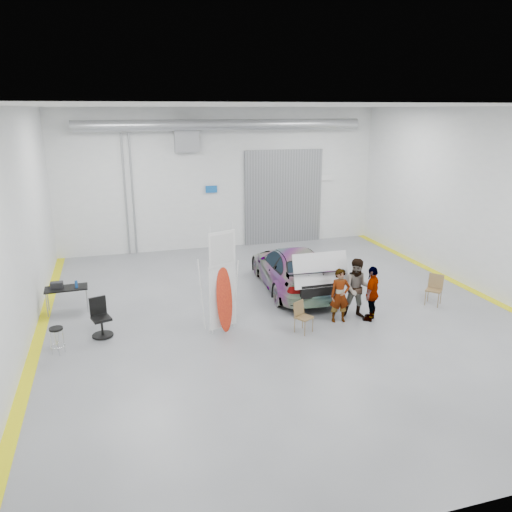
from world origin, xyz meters
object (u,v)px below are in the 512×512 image
object	(u,v)px
person_c	(372,293)
surfboard_display	(221,290)
person_a	(340,296)
sedan_car	(293,269)
folding_chair_near	(304,323)
folding_chair_far	(433,296)
shop_stool	(57,341)
person_b	(358,289)
office_chair	(101,320)
work_table	(64,288)

from	to	relation	value
person_c	surfboard_display	size ratio (longest dim) A/B	0.54
person_a	sedan_car	bearing A→B (deg)	104.06
folding_chair_near	folding_chair_far	distance (m)	4.71
person_c	shop_stool	xyz separation A→B (m)	(-8.59, 0.33, -0.47)
person_c	folding_chair_near	size ratio (longest dim) A/B	1.90
person_b	folding_chair_near	world-z (taller)	person_b
person_b	person_a	bearing A→B (deg)	-148.22
person_a	person_b	distance (m)	0.64
person_c	office_chair	distance (m)	7.61
person_a	folding_chair_near	bearing A→B (deg)	-155.09
folding_chair_far	shop_stool	distance (m)	11.05
sedan_car	person_a	distance (m)	2.95
surfboard_display	shop_stool	xyz separation A→B (m)	(-4.23, -0.12, -0.87)
office_chair	person_c	bearing A→B (deg)	-25.37
folding_chair_near	office_chair	size ratio (longest dim) A/B	0.82
person_c	folding_chair_near	distance (m)	2.27
person_a	shop_stool	xyz separation A→B (m)	(-7.65, 0.17, -0.44)
person_b	person_c	xyz separation A→B (m)	(0.31, -0.28, -0.08)
sedan_car	person_b	distance (m)	2.98
person_b	folding_chair_near	bearing A→B (deg)	-143.61
folding_chair_far	office_chair	bearing A→B (deg)	-136.41
folding_chair_near	office_chair	xyz separation A→B (m)	(-5.32, 1.34, 0.20)
folding_chair_far	folding_chair_near	bearing A→B (deg)	-123.91
sedan_car	shop_stool	distance (m)	7.81
surfboard_display	person_b	bearing A→B (deg)	-23.03
person_a	surfboard_display	size ratio (longest dim) A/B	0.53
folding_chair_near	work_table	world-z (taller)	work_table
office_chair	person_a	bearing A→B (deg)	-25.12
person_b	person_c	world-z (taller)	person_b
folding_chair_near	folding_chair_far	size ratio (longest dim) A/B	0.91
person_c	shop_stool	size ratio (longest dim) A/B	2.35
folding_chair_far	office_chair	xyz separation A→B (m)	(-9.98, 0.59, 0.17)
person_a	surfboard_display	xyz separation A→B (m)	(-3.42, 0.29, 0.43)
sedan_car	shop_stool	xyz separation A→B (m)	(-7.30, -2.76, -0.38)
sedan_car	work_table	xyz separation A→B (m)	(-7.30, 0.04, 0.05)
sedan_car	person_c	size ratio (longest dim) A/B	3.05
work_table	folding_chair_far	bearing A→B (deg)	-13.37
person_b	shop_stool	world-z (taller)	person_b
office_chair	person_b	bearing A→B (deg)	-23.50
person_a	shop_stool	distance (m)	7.67
person_b	folding_chair_near	size ratio (longest dim) A/B	2.08
folding_chair_near	person_a	bearing A→B (deg)	-12.60
person_b	office_chair	bearing A→B (deg)	-165.59
surfboard_display	sedan_car	bearing A→B (deg)	20.02
office_chair	folding_chair_near	bearing A→B (deg)	-31.14
work_table	office_chair	xyz separation A→B (m)	(1.07, -2.03, -0.31)
person_a	person_c	world-z (taller)	person_c
sedan_car	folding_chair_near	world-z (taller)	sedan_car
folding_chair_near	folding_chair_far	world-z (taller)	folding_chair_far
shop_stool	office_chair	world-z (taller)	office_chair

